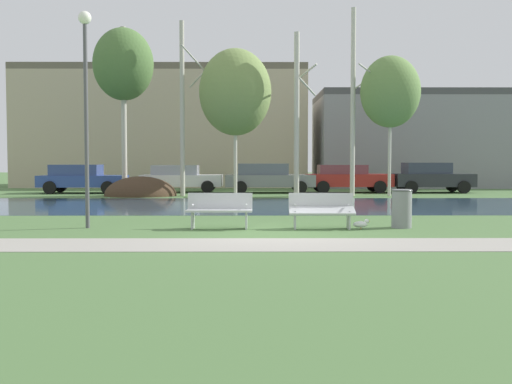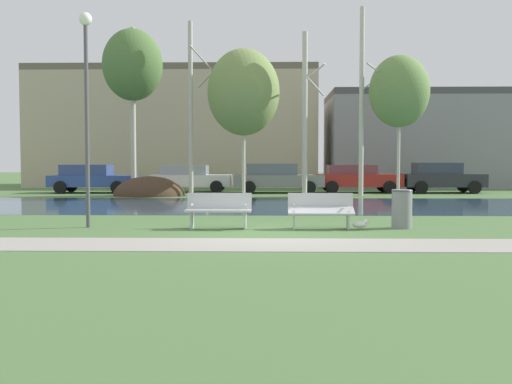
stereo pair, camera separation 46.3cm
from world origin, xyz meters
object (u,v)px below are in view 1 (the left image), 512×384
at_px(parked_sedan_second_white, 180,178).
at_px(bench_left, 220,210).
at_px(trash_bin, 402,208).
at_px(parked_wagon_fourth_red, 347,178).
at_px(parked_suv_fifth_dark, 431,177).
at_px(streetlamp, 86,84).
at_px(bench_right, 322,209).
at_px(parked_van_nearest_blue, 81,178).
at_px(seagull, 361,224).
at_px(parked_hatch_third_grey, 268,177).

bearing_deg(parked_sedan_second_white, bench_left, -80.10).
relative_size(trash_bin, parked_sedan_second_white, 0.23).
height_order(parked_wagon_fourth_red, parked_suv_fifth_dark, parked_suv_fifth_dark).
xyz_separation_m(bench_left, streetlamp, (-3.28, 0.19, 3.08)).
xyz_separation_m(bench_right, parked_van_nearest_blue, (-10.43, 16.27, 0.29)).
height_order(seagull, parked_wagon_fourth_red, parked_wagon_fourth_red).
xyz_separation_m(bench_left, parked_wagon_fourth_red, (5.72, 16.80, 0.29)).
height_order(parked_sedan_second_white, parked_hatch_third_grey, parked_hatch_third_grey).
distance_m(bench_left, parked_suv_fifth_dark, 19.43).
xyz_separation_m(bench_left, parked_sedan_second_white, (-2.98, 17.09, 0.28)).
relative_size(trash_bin, parked_suv_fifth_dark, 0.24).
distance_m(seagull, streetlamp, 7.55).
distance_m(seagull, parked_van_nearest_blue, 19.99).
height_order(trash_bin, seagull, trash_bin).
relative_size(bench_left, trash_bin, 1.69).
xyz_separation_m(streetlamp, parked_sedan_second_white, (0.30, 16.91, -2.79)).
distance_m(parked_van_nearest_blue, parked_hatch_third_grey, 9.53).
distance_m(bench_right, parked_suv_fifth_dark, 18.26).
bearing_deg(parked_van_nearest_blue, streetlamp, -73.89).
bearing_deg(streetlamp, parked_sedan_second_white, 88.99).
xyz_separation_m(bench_left, parked_van_nearest_blue, (-7.93, 16.27, 0.29)).
bearing_deg(streetlamp, parked_hatch_third_grey, 73.39).
relative_size(parked_van_nearest_blue, parked_hatch_third_grey, 0.95).
xyz_separation_m(streetlamp, parked_wagon_fourth_red, (9.00, 16.62, -2.78)).
xyz_separation_m(seagull, streetlamp, (-6.73, 0.33, 3.42)).
relative_size(seagull, parked_hatch_third_grey, 0.09).
distance_m(parked_sedan_second_white, parked_hatch_third_grey, 4.61).
relative_size(seagull, streetlamp, 0.08).
distance_m(trash_bin, parked_hatch_third_grey, 16.60).
bearing_deg(bench_right, seagull, -8.75).
distance_m(trash_bin, seagull, 1.17).
height_order(bench_right, parked_suv_fifth_dark, parked_suv_fifth_dark).
height_order(streetlamp, parked_van_nearest_blue, streetlamp).
distance_m(streetlamp, parked_suv_fifth_dark, 21.33).
height_order(bench_right, streetlamp, streetlamp).
xyz_separation_m(bench_right, seagull, (0.95, -0.15, -0.34)).
height_order(trash_bin, parked_wagon_fourth_red, parked_wagon_fourth_red).
height_order(bench_right, parked_hatch_third_grey, parked_hatch_third_grey).
xyz_separation_m(bench_left, parked_hatch_third_grey, (1.59, 16.53, 0.32)).
xyz_separation_m(bench_left, parked_suv_fifth_dark, (10.03, 16.64, 0.34)).
bearing_deg(bench_left, parked_wagon_fourth_red, 71.20).
bearing_deg(parked_wagon_fourth_red, streetlamp, -118.45).
bearing_deg(seagull, parked_suv_fifth_dark, 68.60).
relative_size(trash_bin, parked_van_nearest_blue, 0.22).
height_order(seagull, parked_hatch_third_grey, parked_hatch_third_grey).
bearing_deg(parked_van_nearest_blue, bench_right, -57.35).
distance_m(trash_bin, parked_wagon_fourth_red, 16.66).
xyz_separation_m(bench_right, parked_suv_fifth_dark, (7.53, 16.64, 0.34)).
xyz_separation_m(parked_sedan_second_white, parked_hatch_third_grey, (4.58, -0.56, 0.04)).
bearing_deg(seagull, streetlamp, 177.16).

